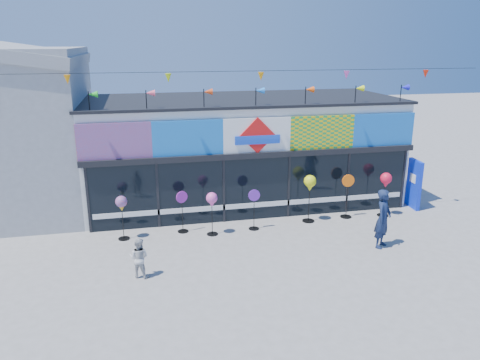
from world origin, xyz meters
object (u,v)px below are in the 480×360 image
object	(u,v)px
spinner_3	(254,208)
spinner_6	(386,182)
spinner_0	(121,205)
spinner_5	(347,195)
adult_man	(383,219)
spinner_1	(182,211)
child	(139,258)
blue_sign	(414,184)
spinner_2	(212,201)
spinner_4	(310,185)

from	to	relation	value
spinner_3	spinner_6	bearing A→B (deg)	2.51
spinner_3	spinner_0	bearing A→B (deg)	178.85
spinner_5	adult_man	bearing A→B (deg)	-90.53
adult_man	spinner_5	bearing A→B (deg)	46.71
spinner_0	spinner_1	xyz separation A→B (m)	(1.95, 0.20, -0.42)
child	spinner_3	bearing A→B (deg)	-121.44
spinner_6	child	distance (m)	9.36
spinner_0	spinner_3	bearing A→B (deg)	-1.15
blue_sign	spinner_0	world-z (taller)	blue_sign
spinner_6	spinner_5	bearing A→B (deg)	173.40
spinner_5	spinner_1	bearing A→B (deg)	-179.10
spinner_1	child	xyz separation A→B (m)	(-1.47, -2.92, -0.20)
spinner_5	adult_man	xyz separation A→B (m)	(-0.02, -2.63, 0.08)
spinner_0	blue_sign	bearing A→B (deg)	3.96
spinner_6	spinner_2	bearing A→B (deg)	-176.63
adult_man	spinner_1	bearing A→B (deg)	114.24
spinner_0	spinner_5	world-z (taller)	spinner_5
blue_sign	spinner_4	bearing A→B (deg)	-168.05
spinner_3	spinner_4	distance (m)	2.20
adult_man	child	bearing A→B (deg)	140.18
spinner_0	spinner_4	world-z (taller)	spinner_4
spinner_4	adult_man	world-z (taller)	adult_man
spinner_4	spinner_0	bearing A→B (deg)	-178.26
spinner_3	adult_man	bearing A→B (deg)	-32.26
blue_sign	spinner_3	world-z (taller)	blue_sign
spinner_2	spinner_4	world-z (taller)	spinner_4
blue_sign	adult_man	size ratio (longest dim) A/B	1.01
spinner_5	spinner_2	bearing A→B (deg)	-173.88
blue_sign	spinner_1	size ratio (longest dim) A/B	1.31
adult_man	child	distance (m)	7.47
spinner_4	spinner_6	bearing A→B (deg)	-1.27
blue_sign	spinner_2	size ratio (longest dim) A/B	1.28
spinner_0	spinner_6	bearing A→B (deg)	0.81
blue_sign	spinner_2	bearing A→B (deg)	-168.06
child	spinner_5	bearing A→B (deg)	-133.61
adult_man	spinner_4	bearing A→B (deg)	77.43
blue_sign	spinner_4	xyz separation A→B (m)	(-4.48, -0.56, 0.43)
spinner_0	spinner_1	distance (m)	2.01
blue_sign	spinner_6	size ratio (longest dim) A/B	1.14
adult_man	spinner_2	bearing A→B (deg)	114.73
spinner_2	spinner_5	distance (m)	5.11
spinner_0	spinner_2	xyz separation A→B (m)	(2.89, -0.25, -0.01)
spinner_0	adult_man	world-z (taller)	adult_man
spinner_4	adult_man	size ratio (longest dim) A/B	0.92
spinner_5	child	distance (m)	8.07
spinner_4	adult_man	xyz separation A→B (m)	(1.48, -2.53, -0.44)
spinner_0	adult_man	bearing A→B (deg)	-16.42
blue_sign	spinner_5	world-z (taller)	blue_sign
spinner_0	spinner_1	bearing A→B (deg)	5.85
blue_sign	spinner_4	world-z (taller)	blue_sign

